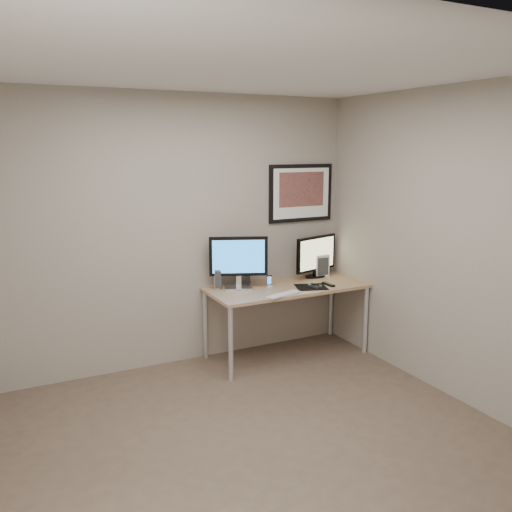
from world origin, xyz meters
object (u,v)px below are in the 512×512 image
object	(u,v)px
speaker_right	(247,275)
fan_unit	(321,265)
phone_dock	(269,281)
desk	(287,292)
monitor_tv	(316,255)
keyboard	(284,294)
framed_art	(301,193)
monitor_large	(239,260)
speaker_left	(218,279)

from	to	relation	value
speaker_right	fan_unit	xyz separation A→B (m)	(0.86, -0.05, 0.02)
speaker_right	phone_dock	world-z (taller)	speaker_right
desk	monitor_tv	distance (m)	0.58
phone_dock	keyboard	world-z (taller)	phone_dock
monitor_tv	phone_dock	xyz separation A→B (m)	(-0.63, -0.12, -0.18)
framed_art	keyboard	bearing A→B (deg)	-131.77
framed_art	keyboard	distance (m)	1.20
monitor_tv	fan_unit	bearing A→B (deg)	0.83
monitor_large	fan_unit	xyz separation A→B (m)	(1.01, 0.08, -0.17)
monitor_tv	phone_dock	size ratio (longest dim) A/B	4.81
monitor_large	speaker_right	world-z (taller)	monitor_large
monitor_tv	speaker_left	xyz separation A→B (m)	(-1.12, 0.03, -0.14)
speaker_right	fan_unit	size ratio (longest dim) A/B	0.83
monitor_tv	speaker_right	world-z (taller)	monitor_tv
monitor_tv	speaker_right	xyz separation A→B (m)	(-0.78, 0.07, -0.14)
fan_unit	keyboard	bearing A→B (deg)	-138.69
phone_dock	monitor_large	bearing A→B (deg)	179.88
desk	keyboard	distance (m)	0.35
speaker_left	fan_unit	xyz separation A→B (m)	(1.19, -0.01, 0.02)
framed_art	fan_unit	xyz separation A→B (m)	(0.18, -0.13, -0.77)
framed_art	monitor_large	bearing A→B (deg)	-165.96
speaker_right	phone_dock	bearing A→B (deg)	-29.55
desk	speaker_right	xyz separation A→B (m)	(-0.32, 0.25, 0.16)
desk	fan_unit	size ratio (longest dim) A/B	6.73
desk	monitor_tv	world-z (taller)	monitor_tv
phone_dock	monitor_tv	bearing A→B (deg)	22.83
monitor_large	keyboard	world-z (taller)	monitor_large
monitor_large	monitor_tv	bearing A→B (deg)	26.10
keyboard	fan_unit	world-z (taller)	fan_unit
speaker_right	fan_unit	bearing A→B (deg)	17.94
monitor_tv	desk	bearing A→B (deg)	-174.19
keyboard	monitor_large	bearing A→B (deg)	108.31
desk	speaker_left	distance (m)	0.71
monitor_large	speaker_right	distance (m)	0.27
monitor_large	speaker_right	size ratio (longest dim) A/B	2.74
phone_dock	fan_unit	world-z (taller)	fan_unit
speaker_left	speaker_right	size ratio (longest dim) A/B	1.00
phone_dock	keyboard	size ratio (longest dim) A/B	0.30
framed_art	keyboard	world-z (taller)	framed_art
desk	keyboard	bearing A→B (deg)	-124.97
desk	monitor_large	xyz separation A→B (m)	(-0.47, 0.13, 0.35)
keyboard	speaker_right	bearing A→B (deg)	87.41
speaker_right	monitor_large	bearing A→B (deg)	-119.89
desk	speaker_right	bearing A→B (deg)	142.50
desk	monitor_large	size ratio (longest dim) A/B	2.98
speaker_left	speaker_right	world-z (taller)	same
phone_dock	fan_unit	xyz separation A→B (m)	(0.70, 0.14, 0.06)
speaker_right	phone_dock	distance (m)	0.25
monitor_large	framed_art	bearing A→B (deg)	36.84
keyboard	speaker_left	bearing A→B (deg)	117.14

